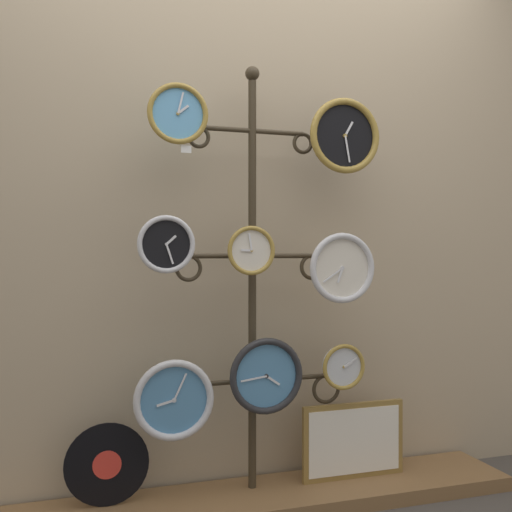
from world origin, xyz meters
TOP-DOWN VIEW (x-y plane):
  - shop_wall at (0.00, 0.57)m, footprint 4.40×0.04m
  - low_shelf at (0.00, 0.35)m, footprint 2.20×0.36m
  - display_stand at (-0.00, 0.41)m, footprint 0.79×0.40m
  - clock_top_left at (-0.32, 0.33)m, footprint 0.24×0.04m
  - clock_top_right at (0.37, 0.32)m, footprint 0.31×0.04m
  - clock_middle_left at (-0.37, 0.30)m, footprint 0.22×0.04m
  - clock_middle_center at (-0.04, 0.31)m, footprint 0.19×0.04m
  - clock_middle_right at (0.35, 0.29)m, footprint 0.29×0.04m
  - clock_bottom_left at (-0.34, 0.33)m, footprint 0.31×0.04m
  - clock_bottom_center at (0.02, 0.31)m, footprint 0.30×0.04m
  - clock_bottom_right at (0.37, 0.33)m, footprint 0.19×0.04m
  - vinyl_record at (-0.58, 0.40)m, footprint 0.32×0.01m
  - picture_frame at (0.44, 0.37)m, footprint 0.47×0.02m
  - price_tag_upper at (-0.29, 0.33)m, footprint 0.04×0.00m

SIDE VIEW (x-z plane):
  - low_shelf at x=0.00m, z-range 0.00..0.06m
  - vinyl_record at x=-0.58m, z-range 0.06..0.38m
  - picture_frame at x=0.44m, z-range 0.06..0.38m
  - clock_bottom_left at x=-0.34m, z-range 0.31..0.62m
  - display_stand at x=0.00m, z-range -0.39..1.40m
  - clock_bottom_center at x=0.02m, z-range 0.39..0.69m
  - clock_bottom_right at x=0.37m, z-range 0.45..0.64m
  - clock_middle_right at x=0.35m, z-range 0.82..1.11m
  - clock_middle_center at x=-0.04m, z-range 0.94..1.13m
  - clock_middle_left at x=-0.37m, z-range 0.95..1.17m
  - shop_wall at x=0.00m, z-range 0.00..2.80m
  - price_tag_upper at x=-0.29m, z-range 1.41..1.43m
  - clock_top_right at x=0.37m, z-range 1.35..1.67m
  - clock_top_left at x=-0.32m, z-range 1.44..1.67m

